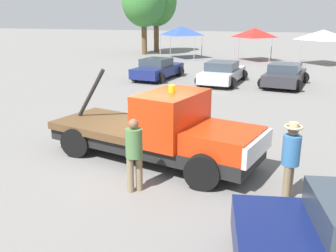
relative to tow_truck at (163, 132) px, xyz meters
name	(u,v)px	position (x,y,z in m)	size (l,w,h in m)	color
ground_plane	(152,159)	(-0.37, 0.09, -0.90)	(160.00, 160.00, 0.00)	slate
tow_truck	(163,132)	(0.00, 0.00, 0.00)	(6.59, 3.50, 2.51)	black
person_near_truck	(291,155)	(3.43, -1.33, 0.18)	(0.41, 0.41, 1.84)	#847051
person_at_hood	(134,150)	(-0.05, -1.96, 0.14)	(0.40, 0.40, 1.79)	#847051
parked_car_navy	(158,69)	(-4.70, 13.30, -0.25)	(2.75, 4.60, 1.34)	navy
parked_car_silver	(222,73)	(-0.44, 12.91, -0.25)	(2.73, 4.71, 1.34)	#B7B7BC
parked_car_charcoal	(285,75)	(3.15, 13.13, -0.25)	(2.88, 4.55, 1.34)	#2D2D33
canopy_tent_blue	(182,31)	(-6.31, 24.98, 1.63)	(3.25, 3.25, 2.95)	#9E9EA3
canopy_tent_red	(254,33)	(0.32, 24.79, 1.56)	(3.05, 3.05, 2.87)	#9E9EA3
canopy_tent_white	(323,35)	(5.86, 23.82, 1.51)	(3.32, 3.32, 2.81)	#9E9EA3
tree_left	(156,2)	(-10.49, 29.83, 4.34)	(4.37, 4.37, 7.81)	brown
tree_center	(144,1)	(-10.87, 27.15, 4.33)	(4.36, 4.36, 7.79)	brown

